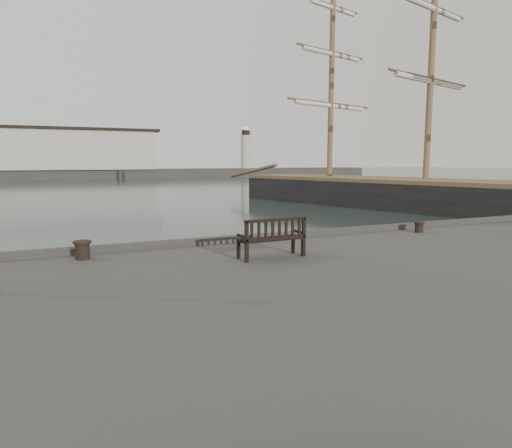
{
  "coord_description": "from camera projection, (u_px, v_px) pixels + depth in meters",
  "views": [
    {
      "loc": [
        -6.14,
        -12.22,
        3.89
      ],
      "look_at": [
        -0.87,
        -0.5,
        2.1
      ],
      "focal_mm": 32.0,
      "sensor_mm": 36.0,
      "label": 1
    }
  ],
  "objects": [
    {
      "name": "ground",
      "position": [
        275.0,
        288.0,
        14.07
      ],
      "size": [
        400.0,
        400.0,
        0.0
      ],
      "primitive_type": "plane",
      "color": "black",
      "rests_on": "ground"
    },
    {
      "name": "bench",
      "position": [
        272.0,
        245.0,
        11.01
      ],
      "size": [
        1.67,
        0.63,
        0.95
      ],
      "rotation": [
        0.0,
        0.0,
        0.04
      ],
      "color": "black",
      "rests_on": "quay"
    },
    {
      "name": "breakwater",
      "position": [
        58.0,
        159.0,
        94.72
      ],
      "size": [
        140.0,
        9.5,
        12.2
      ],
      "color": "#383530",
      "rests_on": "ground"
    },
    {
      "name": "bollard_right",
      "position": [
        419.0,
        227.0,
        14.9
      ],
      "size": [
        0.43,
        0.43,
        0.36
      ],
      "primitive_type": "cylinder",
      "rotation": [
        0.0,
        0.0,
        0.29
      ],
      "color": "black",
      "rests_on": "quay"
    },
    {
      "name": "bollard_left",
      "position": [
        82.0,
        250.0,
        10.85
      ],
      "size": [
        0.54,
        0.54,
        0.44
      ],
      "primitive_type": "cylinder",
      "rotation": [
        0.0,
        0.0,
        0.36
      ],
      "color": "black",
      "rests_on": "quay"
    },
    {
      "name": "tall_ship_main",
      "position": [
        424.0,
        201.0,
        36.43
      ],
      "size": [
        16.83,
        35.89,
        26.51
      ],
      "rotation": [
        0.0,
        0.0,
        0.29
      ],
      "color": "black",
      "rests_on": "ground"
    }
  ]
}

